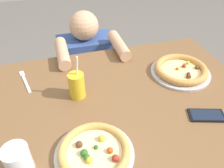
% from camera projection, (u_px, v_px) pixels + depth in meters
% --- Properties ---
extents(dining_table, '(1.29, 0.89, 0.75)m').
position_uv_depth(dining_table, '(120.00, 113.00, 1.13)').
color(dining_table, brown).
rests_on(dining_table, ground).
extents(pizza_near, '(0.29, 0.29, 0.04)m').
position_uv_depth(pizza_near, '(94.00, 152.00, 0.80)').
color(pizza_near, '#B7B7BC').
rests_on(pizza_near, dining_table).
extents(pizza_far, '(0.31, 0.31, 0.05)m').
position_uv_depth(pizza_far, '(181.00, 70.00, 1.20)').
color(pizza_far, '#B7B7BC').
rests_on(pizza_far, dining_table).
extents(drink_cup_colored, '(0.07, 0.07, 0.22)m').
position_uv_depth(drink_cup_colored, '(77.00, 85.00, 1.03)').
color(drink_cup_colored, gold).
rests_on(drink_cup_colored, dining_table).
extents(water_cup_clear, '(0.09, 0.09, 0.11)m').
position_uv_depth(water_cup_clear, '(18.00, 160.00, 0.74)').
color(water_cup_clear, silver).
rests_on(water_cup_clear, dining_table).
extents(fork, '(0.07, 0.20, 0.00)m').
position_uv_depth(fork, '(25.00, 80.00, 1.16)').
color(fork, silver).
rests_on(fork, dining_table).
extents(cell_phone, '(0.17, 0.11, 0.01)m').
position_uv_depth(cell_phone, '(207.00, 115.00, 0.96)').
color(cell_phone, black).
rests_on(cell_phone, dining_table).
extents(diner_seated, '(0.41, 0.52, 0.93)m').
position_uv_depth(diner_seated, '(88.00, 77.00, 1.74)').
color(diner_seated, '#333847').
rests_on(diner_seated, ground).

